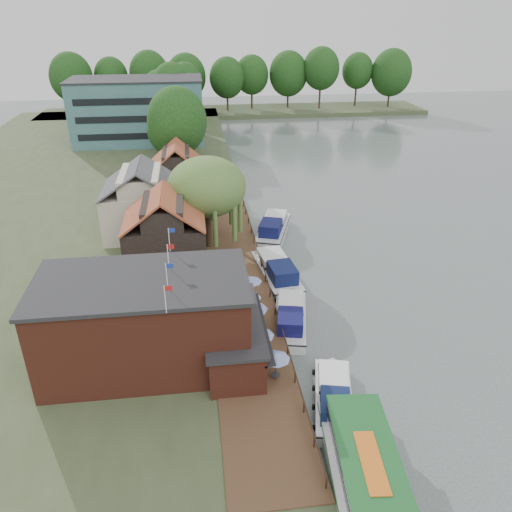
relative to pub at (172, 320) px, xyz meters
name	(u,v)px	position (x,y,z in m)	size (l,w,h in m)	color
ground	(345,347)	(14.00, 1.00, -4.65)	(260.00, 260.00, 0.00)	#495454
land_bank	(64,208)	(-16.00, 36.00, -4.15)	(50.00, 140.00, 1.00)	#384728
quay_deck	(239,284)	(6.00, 11.00, -3.60)	(6.00, 50.00, 0.10)	#47301E
quay_rail	(265,276)	(8.70, 11.50, -3.15)	(0.20, 49.00, 1.00)	black
pub	(172,320)	(0.00, 0.00, 0.00)	(20.00, 11.00, 7.30)	maroon
hotel_block	(138,111)	(-8.00, 71.00, 2.50)	(25.40, 12.40, 12.30)	#38666B
cottage_a	(165,232)	(-1.00, 15.00, 0.60)	(8.60, 7.60, 8.50)	black
cottage_b	(142,199)	(-4.00, 25.00, 0.60)	(9.60, 8.60, 8.50)	beige
cottage_c	(178,175)	(0.00, 34.00, 0.60)	(7.60, 7.60, 8.50)	black
willow	(207,204)	(3.50, 20.00, 1.56)	(8.60, 8.60, 10.43)	#476B2D
umbrella_0	(276,366)	(7.35, -3.41, -2.36)	(2.10, 2.10, 2.38)	#1B3F99
umbrella_1	(261,342)	(6.64, -0.46, -2.36)	(2.15, 2.15, 2.38)	navy
umbrella_2	(253,316)	(6.55, 3.30, -2.36)	(2.44, 2.44, 2.38)	navy
umbrella_3	(248,304)	(6.29, 5.12, -2.36)	(2.34, 2.34, 2.38)	#1C3A9C
umbrella_4	(250,288)	(6.84, 8.01, -2.36)	(2.13, 2.13, 2.38)	navy
cruiser_0	(334,394)	(11.20, -5.57, -3.55)	(2.97, 9.21, 2.20)	white
cruiser_1	(290,315)	(10.03, 4.69, -3.47)	(3.15, 9.74, 2.36)	silver
cruiser_2	(277,268)	(10.17, 13.15, -3.31)	(3.52, 10.87, 2.67)	silver
cruiser_3	(273,226)	(11.60, 24.29, -3.33)	(3.48, 10.76, 2.64)	silver
tour_boat	(372,492)	(11.02, -13.97, -3.04)	(4.16, 14.78, 3.23)	silver
swan	(345,439)	(11.09, -8.86, -4.43)	(0.44, 0.44, 0.44)	white
bank_tree_0	(178,138)	(0.22, 42.10, 3.71)	(8.57, 8.57, 14.72)	#143811
bank_tree_1	(169,139)	(-1.61, 50.97, 1.54)	(6.70, 6.70, 10.39)	#143811
bank_tree_2	(181,124)	(0.36, 59.25, 2.12)	(7.81, 7.81, 11.54)	#143811
bank_tree_3	(172,97)	(-1.46, 80.47, 3.48)	(8.14, 8.14, 14.27)	#143811
bank_tree_4	(161,98)	(-4.26, 85.20, 2.50)	(8.22, 8.22, 12.30)	#143811
bank_tree_5	(185,91)	(1.19, 93.25, 2.86)	(8.17, 8.17, 13.01)	#143811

